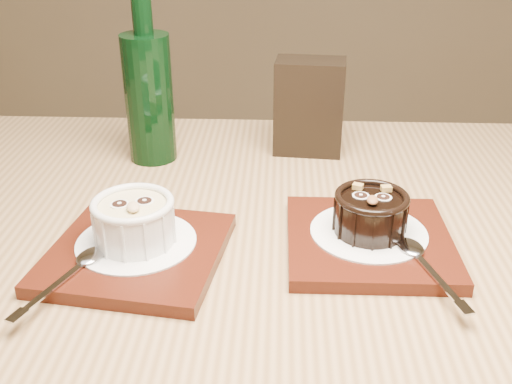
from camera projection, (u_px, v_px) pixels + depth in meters
table at (279, 308)px, 0.72m from camera, size 1.23×0.84×0.75m
tray_left at (137, 253)px, 0.64m from camera, size 0.20×0.20×0.01m
doily_left at (136, 242)px, 0.65m from camera, size 0.13×0.13×0.00m
ramekin_white at (134, 219)px, 0.64m from camera, size 0.09×0.09×0.05m
spoon_left at (69, 273)px, 0.59m from camera, size 0.07×0.14×0.01m
tray_right at (369, 241)px, 0.67m from camera, size 0.19×0.19×0.01m
doily_right at (369, 232)px, 0.67m from camera, size 0.13×0.13×0.00m
ramekin_dark at (371, 211)px, 0.66m from camera, size 0.08×0.08×0.05m
spoon_right at (427, 265)px, 0.60m from camera, size 0.07×0.14×0.01m
condiment_stand at (309, 107)px, 0.88m from camera, size 0.10×0.07×0.14m
green_bottle at (149, 93)px, 0.84m from camera, size 0.07×0.07×0.26m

